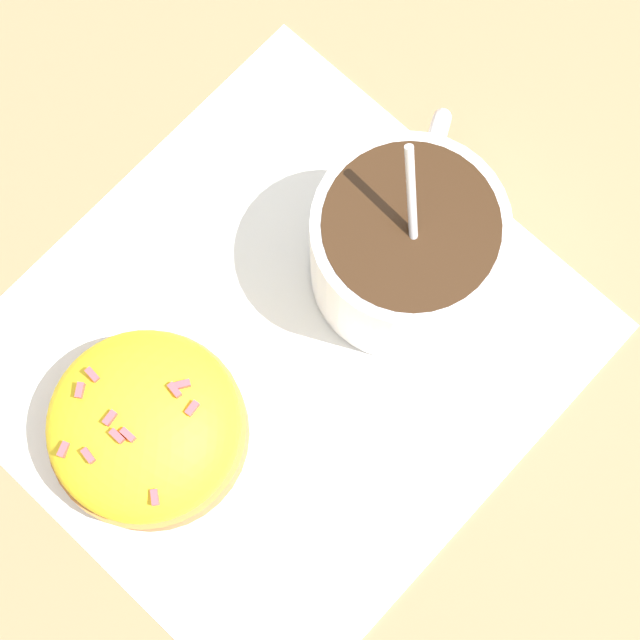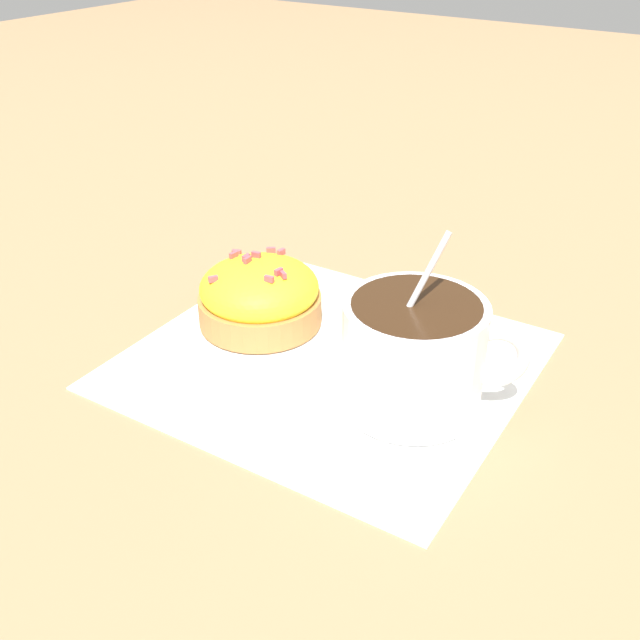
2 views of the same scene
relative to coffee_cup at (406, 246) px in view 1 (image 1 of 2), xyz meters
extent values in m
plane|color=#93704C|center=(-0.07, 0.01, -0.04)|extent=(3.00, 3.00, 0.00)
cube|color=white|center=(-0.07, 0.01, -0.04)|extent=(0.27, 0.26, 0.00)
cylinder|color=white|center=(0.00, 0.00, 0.00)|extent=(0.09, 0.09, 0.07)
cylinder|color=#331E0F|center=(0.00, 0.00, 0.03)|extent=(0.08, 0.08, 0.01)
torus|color=white|center=(0.04, 0.02, 0.00)|extent=(0.04, 0.03, 0.04)
ellipsoid|color=silver|center=(0.01, 0.02, -0.03)|extent=(0.03, 0.03, 0.01)
cylinder|color=silver|center=(-0.01, -0.01, 0.02)|extent=(0.03, 0.05, 0.11)
cylinder|color=#B2753D|center=(-0.15, 0.03, -0.03)|extent=(0.09, 0.09, 0.02)
ellipsoid|color=yellow|center=(-0.15, 0.03, -0.01)|extent=(0.09, 0.09, 0.04)
cube|color=#EA4C56|center=(-0.12, 0.02, 0.01)|extent=(0.01, 0.01, 0.00)
cube|color=#EA4C56|center=(-0.12, 0.02, 0.01)|extent=(0.00, 0.01, 0.00)
cube|color=#EA4C56|center=(-0.15, 0.06, 0.01)|extent=(0.00, 0.01, 0.00)
cube|color=#EA4C56|center=(-0.15, 0.04, 0.01)|extent=(0.01, 0.00, 0.00)
cube|color=#EA4C56|center=(-0.17, 0.03, 0.01)|extent=(0.00, 0.01, 0.00)
cube|color=#EA4C56|center=(-0.15, 0.06, 0.01)|extent=(0.01, 0.01, 0.00)
cube|color=#EA4C56|center=(-0.16, 0.03, 0.01)|extent=(0.00, 0.01, 0.00)
cube|color=#EA4C56|center=(-0.18, 0.04, 0.00)|extent=(0.01, 0.01, 0.00)
cube|color=#EA4C56|center=(-0.16, 0.00, 0.00)|extent=(0.01, 0.01, 0.00)
cube|color=#EA4C56|center=(-0.15, 0.02, 0.01)|extent=(0.00, 0.01, 0.00)
cube|color=#EA4C56|center=(-0.12, 0.01, 0.01)|extent=(0.01, 0.00, 0.00)
camera|label=1|loc=(-0.14, -0.08, 0.48)|focal=60.00mm
camera|label=2|loc=(0.17, -0.36, 0.25)|focal=42.00mm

